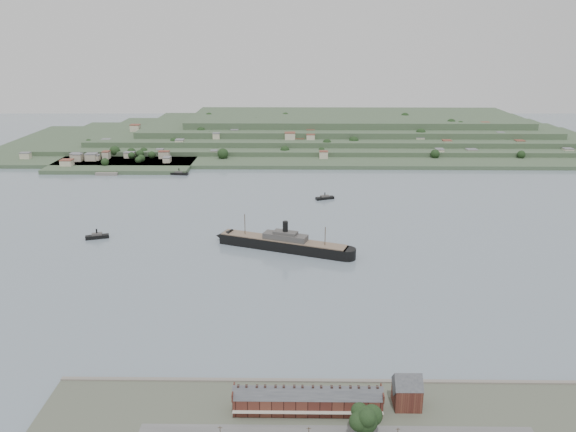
{
  "coord_description": "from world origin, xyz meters",
  "views": [
    {
      "loc": [
        -14.97,
        -344.45,
        136.28
      ],
      "look_at": [
        -19.84,
        30.0,
        14.02
      ],
      "focal_mm": 35.0,
      "sensor_mm": 36.0,
      "label": 1
    }
  ],
  "objects_px": {
    "tugboat": "(97,236)",
    "fig_tree": "(366,419)",
    "gabled_building": "(407,391)",
    "steamship": "(279,243)",
    "terrace_row": "(308,400)"
  },
  "relations": [
    {
      "from": "fig_tree",
      "to": "gabled_building",
      "type": "bearing_deg",
      "value": 46.06
    },
    {
      "from": "steamship",
      "to": "tugboat",
      "type": "bearing_deg",
      "value": 171.75
    },
    {
      "from": "gabled_building",
      "to": "steamship",
      "type": "relative_size",
      "value": 0.15
    },
    {
      "from": "gabled_building",
      "to": "fig_tree",
      "type": "bearing_deg",
      "value": -133.94
    },
    {
      "from": "tugboat",
      "to": "fig_tree",
      "type": "xyz_separation_m",
      "value": [
        162.41,
        -203.18,
        8.38
      ]
    },
    {
      "from": "fig_tree",
      "to": "steamship",
      "type": "bearing_deg",
      "value": 100.67
    },
    {
      "from": "tugboat",
      "to": "gabled_building",
      "type": "bearing_deg",
      "value": -45.68
    },
    {
      "from": "terrace_row",
      "to": "steamship",
      "type": "bearing_deg",
      "value": 95.1
    },
    {
      "from": "gabled_building",
      "to": "steamship",
      "type": "distance_m",
      "value": 174.31
    },
    {
      "from": "steamship",
      "to": "tugboat",
      "type": "relative_size",
      "value": 5.9
    },
    {
      "from": "tugboat",
      "to": "fig_tree",
      "type": "distance_m",
      "value": 260.25
    },
    {
      "from": "gabled_building",
      "to": "tugboat",
      "type": "height_order",
      "value": "gabled_building"
    },
    {
      "from": "gabled_building",
      "to": "fig_tree",
      "type": "xyz_separation_m",
      "value": [
        -17.89,
        -18.57,
        1.91
      ]
    },
    {
      "from": "terrace_row",
      "to": "steamship",
      "type": "height_order",
      "value": "steamship"
    },
    {
      "from": "steamship",
      "to": "tugboat",
      "type": "distance_m",
      "value": 128.97
    }
  ]
}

